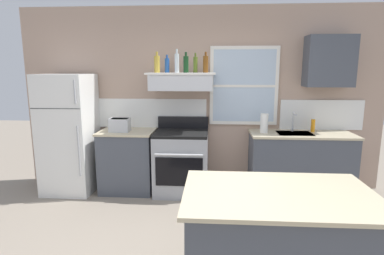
{
  "coord_description": "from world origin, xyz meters",
  "views": [
    {
      "loc": [
        0.2,
        -2.48,
        1.79
      ],
      "look_at": [
        -0.05,
        1.2,
        1.1
      ],
      "focal_mm": 29.09,
      "sensor_mm": 36.0,
      "label": 1
    }
  ],
  "objects_px": {
    "bottle_amber_wine": "(206,64)",
    "refrigerator": "(69,134)",
    "kitchen_island": "(276,249)",
    "bottle_olive_oil_square": "(195,64)",
    "stove_range": "(181,162)",
    "dish_soap_bottle": "(313,126)",
    "bottle_blue_liqueur": "(167,65)",
    "toaster": "(120,125)",
    "bottle_dark_green_wine": "(186,64)",
    "bottle_champagne_gold_foil": "(157,64)",
    "bottle_clear_tall": "(177,63)",
    "paper_towel_roll": "(264,123)"
  },
  "relations": [
    {
      "from": "refrigerator",
      "to": "paper_towel_roll",
      "type": "height_order",
      "value": "refrigerator"
    },
    {
      "from": "kitchen_island",
      "to": "bottle_champagne_gold_foil",
      "type": "bearing_deg",
      "value": 120.09
    },
    {
      "from": "refrigerator",
      "to": "kitchen_island",
      "type": "distance_m",
      "value": 3.39
    },
    {
      "from": "bottle_olive_oil_square",
      "to": "bottle_amber_wine",
      "type": "xyz_separation_m",
      "value": [
        0.14,
        0.0,
        0.01
      ]
    },
    {
      "from": "bottle_champagne_gold_foil",
      "to": "kitchen_island",
      "type": "bearing_deg",
      "value": -59.91
    },
    {
      "from": "kitchen_island",
      "to": "bottle_dark_green_wine",
      "type": "bearing_deg",
      "value": 111.65
    },
    {
      "from": "toaster",
      "to": "bottle_dark_green_wine",
      "type": "distance_m",
      "value": 1.28
    },
    {
      "from": "toaster",
      "to": "bottle_blue_liqueur",
      "type": "xyz_separation_m",
      "value": [
        0.68,
        0.12,
        0.84
      ]
    },
    {
      "from": "refrigerator",
      "to": "bottle_clear_tall",
      "type": "xyz_separation_m",
      "value": [
        1.58,
        0.15,
        1.02
      ]
    },
    {
      "from": "stove_range",
      "to": "kitchen_island",
      "type": "relative_size",
      "value": 0.78
    },
    {
      "from": "bottle_blue_liqueur",
      "to": "bottle_amber_wine",
      "type": "height_order",
      "value": "bottle_amber_wine"
    },
    {
      "from": "paper_towel_roll",
      "to": "stove_range",
      "type": "bearing_deg",
      "value": -178.18
    },
    {
      "from": "bottle_amber_wine",
      "to": "refrigerator",
      "type": "bearing_deg",
      "value": -176.48
    },
    {
      "from": "bottle_champagne_gold_foil",
      "to": "kitchen_island",
      "type": "relative_size",
      "value": 0.21
    },
    {
      "from": "bottle_amber_wine",
      "to": "kitchen_island",
      "type": "bearing_deg",
      "value": -75.06
    },
    {
      "from": "bottle_dark_green_wine",
      "to": "dish_soap_bottle",
      "type": "relative_size",
      "value": 1.55
    },
    {
      "from": "bottle_blue_liqueur",
      "to": "kitchen_island",
      "type": "relative_size",
      "value": 0.18
    },
    {
      "from": "bottle_olive_oil_square",
      "to": "bottle_clear_tall",
      "type": "bearing_deg",
      "value": 173.23
    },
    {
      "from": "bottle_blue_liqueur",
      "to": "paper_towel_roll",
      "type": "xyz_separation_m",
      "value": [
        1.38,
        -0.06,
        -0.8
      ]
    },
    {
      "from": "toaster",
      "to": "refrigerator",
      "type": "bearing_deg",
      "value": 179.84
    },
    {
      "from": "bottle_blue_liqueur",
      "to": "bottle_olive_oil_square",
      "type": "relative_size",
      "value": 0.92
    },
    {
      "from": "bottle_clear_tall",
      "to": "paper_towel_roll",
      "type": "xyz_separation_m",
      "value": [
        1.24,
        -0.09,
        -0.84
      ]
    },
    {
      "from": "bottle_champagne_gold_foil",
      "to": "bottle_clear_tall",
      "type": "height_order",
      "value": "bottle_clear_tall"
    },
    {
      "from": "toaster",
      "to": "bottle_blue_liqueur",
      "type": "distance_m",
      "value": 1.09
    },
    {
      "from": "kitchen_island",
      "to": "bottle_olive_oil_square",
      "type": "bearing_deg",
      "value": 108.28
    },
    {
      "from": "refrigerator",
      "to": "bottle_champagne_gold_foil",
      "type": "relative_size",
      "value": 6.01
    },
    {
      "from": "stove_range",
      "to": "bottle_dark_green_wine",
      "type": "relative_size",
      "value": 3.9
    },
    {
      "from": "bottle_clear_tall",
      "to": "bottle_dark_green_wine",
      "type": "relative_size",
      "value": 1.17
    },
    {
      "from": "refrigerator",
      "to": "kitchen_island",
      "type": "relative_size",
      "value": 1.23
    },
    {
      "from": "bottle_clear_tall",
      "to": "bottle_olive_oil_square",
      "type": "bearing_deg",
      "value": -6.77
    },
    {
      "from": "stove_range",
      "to": "bottle_blue_liqueur",
      "type": "distance_m",
      "value": 1.4
    },
    {
      "from": "toaster",
      "to": "bottle_champagne_gold_foil",
      "type": "relative_size",
      "value": 1.03
    },
    {
      "from": "toaster",
      "to": "bottle_clear_tall",
      "type": "bearing_deg",
      "value": 10.58
    },
    {
      "from": "stove_range",
      "to": "paper_towel_roll",
      "type": "xyz_separation_m",
      "value": [
        1.17,
        0.04,
        0.58
      ]
    },
    {
      "from": "toaster",
      "to": "bottle_blue_liqueur",
      "type": "relative_size",
      "value": 1.19
    },
    {
      "from": "stove_range",
      "to": "dish_soap_bottle",
      "type": "bearing_deg",
      "value": 4.18
    },
    {
      "from": "bottle_dark_green_wine",
      "to": "bottle_amber_wine",
      "type": "distance_m",
      "value": 0.28
    },
    {
      "from": "bottle_dark_green_wine",
      "to": "bottle_amber_wine",
      "type": "xyz_separation_m",
      "value": [
        0.27,
        0.06,
        0.0
      ]
    },
    {
      "from": "bottle_clear_tall",
      "to": "kitchen_island",
      "type": "bearing_deg",
      "value": -66.17
    },
    {
      "from": "dish_soap_bottle",
      "to": "kitchen_island",
      "type": "xyz_separation_m",
      "value": [
        -0.94,
        -2.3,
        -0.54
      ]
    },
    {
      "from": "toaster",
      "to": "bottle_amber_wine",
      "type": "relative_size",
      "value": 1.04
    },
    {
      "from": "bottle_clear_tall",
      "to": "bottle_dark_green_wine",
      "type": "distance_m",
      "value": 0.16
    },
    {
      "from": "toaster",
      "to": "paper_towel_roll",
      "type": "bearing_deg",
      "value": 1.74
    },
    {
      "from": "bottle_dark_green_wine",
      "to": "bottle_olive_oil_square",
      "type": "xyz_separation_m",
      "value": [
        0.13,
        0.05,
        -0.0
      ]
    },
    {
      "from": "bottle_champagne_gold_foil",
      "to": "dish_soap_bottle",
      "type": "distance_m",
      "value": 2.38
    },
    {
      "from": "bottle_champagne_gold_foil",
      "to": "bottle_blue_liqueur",
      "type": "xyz_separation_m",
      "value": [
        0.13,
        0.05,
        -0.02
      ]
    },
    {
      "from": "bottle_dark_green_wine",
      "to": "kitchen_island",
      "type": "relative_size",
      "value": 0.2
    },
    {
      "from": "stove_range",
      "to": "bottle_blue_liqueur",
      "type": "height_order",
      "value": "bottle_blue_liqueur"
    },
    {
      "from": "kitchen_island",
      "to": "dish_soap_bottle",
      "type": "bearing_deg",
      "value": 67.83
    },
    {
      "from": "refrigerator",
      "to": "bottle_amber_wine",
      "type": "height_order",
      "value": "bottle_amber_wine"
    }
  ]
}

